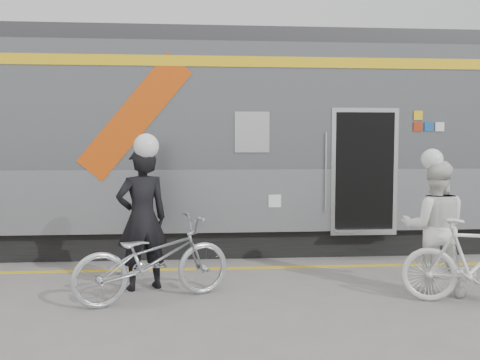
{
  "coord_description": "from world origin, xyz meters",
  "views": [
    {
      "loc": [
        -0.45,
        -6.06,
        2.05
      ],
      "look_at": [
        0.16,
        1.6,
        1.5
      ],
      "focal_mm": 38.0,
      "sensor_mm": 36.0,
      "label": 1
    }
  ],
  "objects": [
    {
      "name": "helmet_woman",
      "position": [
        2.74,
        0.58,
        1.96
      ],
      "size": [
        0.29,
        0.29,
        0.29
      ],
      "primitive_type": "sphere",
      "color": "white",
      "rests_on": "woman"
    },
    {
      "name": "train",
      "position": [
        0.26,
        4.19,
        2.05
      ],
      "size": [
        24.0,
        3.17,
        4.1
      ],
      "color": "black",
      "rests_on": "ground"
    },
    {
      "name": "man",
      "position": [
        -1.26,
        1.08,
        1.0
      ],
      "size": [
        0.86,
        0.72,
        2.0
      ],
      "primitive_type": "imported",
      "rotation": [
        0.0,
        0.0,
        3.53
      ],
      "color": "black",
      "rests_on": "ground"
    },
    {
      "name": "ground",
      "position": [
        0.0,
        0.0,
        0.0
      ],
      "size": [
        90.0,
        90.0,
        0.0
      ],
      "primitive_type": "plane",
      "color": "slate",
      "rests_on": "ground"
    },
    {
      "name": "safety_strip",
      "position": [
        0.0,
        2.15,
        0.0
      ],
      "size": [
        24.0,
        0.12,
        0.01
      ],
      "primitive_type": "cube",
      "color": "yellow",
      "rests_on": "ground"
    },
    {
      "name": "bicycle_right",
      "position": [
        3.04,
        0.03,
        0.55
      ],
      "size": [
        1.9,
        1.05,
        1.1
      ],
      "primitive_type": "imported",
      "rotation": [
        0.0,
        0.0,
        1.27
      ],
      "color": "silver",
      "rests_on": "ground"
    },
    {
      "name": "woman",
      "position": [
        2.74,
        0.58,
        0.91
      ],
      "size": [
        1.05,
        0.92,
        1.82
      ],
      "primitive_type": "imported",
      "rotation": [
        0.0,
        0.0,
        2.84
      ],
      "color": "white",
      "rests_on": "ground"
    },
    {
      "name": "bicycle_left",
      "position": [
        -1.06,
        0.53,
        0.55
      ],
      "size": [
        2.21,
        1.48,
        1.1
      ],
      "primitive_type": "imported",
      "rotation": [
        0.0,
        0.0,
        1.96
      ],
      "color": "#B8BBC1",
      "rests_on": "ground"
    },
    {
      "name": "helmet_man",
      "position": [
        -1.26,
        1.08,
        2.17
      ],
      "size": [
        0.35,
        0.35,
        0.35
      ],
      "primitive_type": "sphere",
      "color": "white",
      "rests_on": "man"
    }
  ]
}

